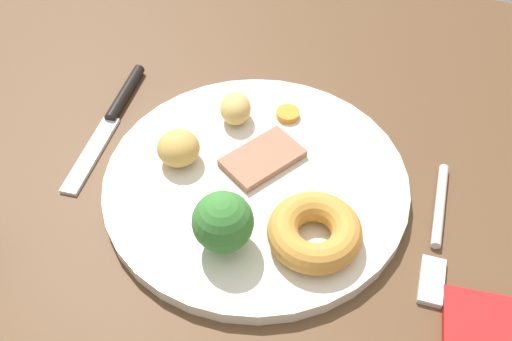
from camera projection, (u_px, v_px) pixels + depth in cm
name	position (u px, v px, depth cm)	size (l,w,h in cm)	color
dining_table	(277.00, 211.00, 55.77)	(120.00, 84.00, 3.60)	brown
dinner_plate	(256.00, 182.00, 54.86)	(28.46, 28.46, 1.40)	silver
meat_slice_main	(263.00, 158.00, 55.43)	(7.41, 4.51, 0.80)	#9E664C
yorkshire_pudding	(315.00, 232.00, 48.62)	(8.03, 8.03, 2.65)	#C68938
roast_potato_left	(236.00, 109.00, 58.45)	(3.75, 3.08, 2.94)	#D8B260
roast_potato_right	(178.00, 149.00, 54.56)	(4.02, 4.04, 3.20)	tan
carrot_coin_front	(288.00, 114.00, 59.59)	(2.37, 2.37, 0.67)	orange
broccoli_floret	(223.00, 222.00, 47.28)	(5.12, 5.12, 5.57)	#8CB766
fork	(437.00, 234.00, 51.32)	(2.92, 15.32, 0.90)	silver
knife	(113.00, 114.00, 61.45)	(4.00, 18.52, 1.20)	black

